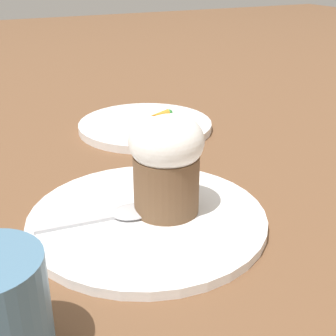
# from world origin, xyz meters

# --- Properties ---
(ground_plane) EXTENTS (4.00, 4.00, 0.00)m
(ground_plane) POSITION_xyz_m (0.00, 0.00, 0.00)
(ground_plane) COLOR brown
(dessert_plate) EXTENTS (0.27, 0.27, 0.01)m
(dessert_plate) POSITION_xyz_m (0.00, 0.00, 0.01)
(dessert_plate) COLOR white
(dessert_plate) RESTS_ON ground_plane
(carrot_cake) EXTENTS (0.08, 0.08, 0.12)m
(carrot_cake) POSITION_xyz_m (-0.02, 0.00, 0.07)
(carrot_cake) COLOR brown
(carrot_cake) RESTS_ON dessert_plate
(spoon) EXTENTS (0.13, 0.04, 0.01)m
(spoon) POSITION_xyz_m (0.03, -0.01, 0.01)
(spoon) COLOR #B7B7BC
(spoon) RESTS_ON dessert_plate
(side_plate) EXTENTS (0.23, 0.23, 0.01)m
(side_plate) POSITION_xyz_m (-0.12, -0.29, 0.01)
(side_plate) COLOR white
(side_plate) RESTS_ON ground_plane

